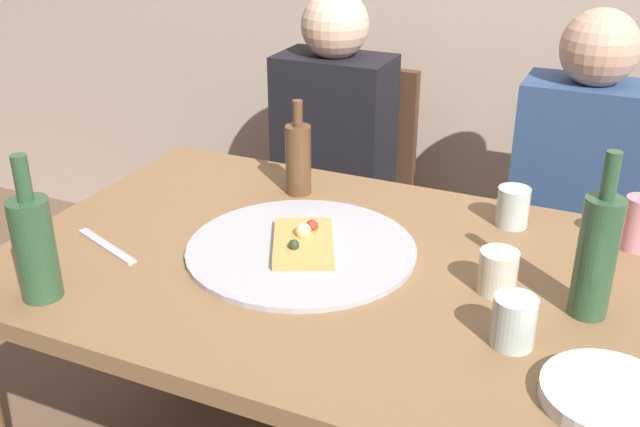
{
  "coord_description": "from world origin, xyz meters",
  "views": [
    {
      "loc": [
        0.52,
        -1.29,
        1.5
      ],
      "look_at": [
        -0.12,
        0.11,
        0.78
      ],
      "focal_mm": 41.74,
      "sensor_mm": 36.0,
      "label": 1
    }
  ],
  "objects_px": {
    "pizza_tray": "(301,249)",
    "wine_bottle": "(298,158)",
    "pizza_slice_last": "(303,241)",
    "soda_can": "(638,223)",
    "beer_bottle": "(34,246)",
    "table_knife": "(106,246)",
    "dining_table": "(348,295)",
    "water_bottle": "(597,254)",
    "tumbler_far": "(513,207)",
    "chair_right": "(573,225)",
    "plate_stack": "(610,396)",
    "chair_left": "(341,185)",
    "guest_in_sweater": "(322,164)",
    "guest_in_beanie": "(572,206)",
    "wine_glass": "(514,321)",
    "tumbler_near": "(498,272)"
  },
  "relations": [
    {
      "from": "wine_bottle",
      "to": "plate_stack",
      "type": "relative_size",
      "value": 1.13
    },
    {
      "from": "chair_right",
      "to": "guest_in_sweater",
      "type": "height_order",
      "value": "guest_in_sweater"
    },
    {
      "from": "tumbler_far",
      "to": "beer_bottle",
      "type": "bearing_deg",
      "value": -137.77
    },
    {
      "from": "soda_can",
      "to": "wine_bottle",
      "type": "bearing_deg",
      "value": -177.96
    },
    {
      "from": "wine_bottle",
      "to": "tumbler_far",
      "type": "height_order",
      "value": "wine_bottle"
    },
    {
      "from": "wine_bottle",
      "to": "wine_glass",
      "type": "distance_m",
      "value": 0.79
    },
    {
      "from": "tumbler_near",
      "to": "chair_left",
      "type": "bearing_deg",
      "value": 129.26
    },
    {
      "from": "tumbler_near",
      "to": "chair_left",
      "type": "relative_size",
      "value": 0.1
    },
    {
      "from": "water_bottle",
      "to": "tumbler_far",
      "type": "relative_size",
      "value": 3.47
    },
    {
      "from": "beer_bottle",
      "to": "table_knife",
      "type": "xyz_separation_m",
      "value": [
        -0.02,
        0.22,
        -0.11
      ]
    },
    {
      "from": "chair_left",
      "to": "guest_in_sweater",
      "type": "bearing_deg",
      "value": 90.0
    },
    {
      "from": "soda_can",
      "to": "wine_glass",
      "type": "bearing_deg",
      "value": -109.86
    },
    {
      "from": "dining_table",
      "to": "wine_bottle",
      "type": "relative_size",
      "value": 6.03
    },
    {
      "from": "soda_can",
      "to": "table_knife",
      "type": "bearing_deg",
      "value": -155.77
    },
    {
      "from": "guest_in_sweater",
      "to": "tumbler_near",
      "type": "bearing_deg",
      "value": 134.82
    },
    {
      "from": "wine_glass",
      "to": "tumbler_far",
      "type": "bearing_deg",
      "value": 101.37
    },
    {
      "from": "pizza_slice_last",
      "to": "table_knife",
      "type": "xyz_separation_m",
      "value": [
        -0.41,
        -0.17,
        -0.02
      ]
    },
    {
      "from": "wine_bottle",
      "to": "chair_left",
      "type": "distance_m",
      "value": 0.66
    },
    {
      "from": "chair_right",
      "to": "plate_stack",
      "type": "bearing_deg",
      "value": 98.53
    },
    {
      "from": "water_bottle",
      "to": "chair_right",
      "type": "xyz_separation_m",
      "value": [
        -0.1,
        0.86,
        -0.34
      ]
    },
    {
      "from": "soda_can",
      "to": "plate_stack",
      "type": "xyz_separation_m",
      "value": [
        -0.0,
        -0.58,
        -0.05
      ]
    },
    {
      "from": "wine_bottle",
      "to": "tumbler_far",
      "type": "xyz_separation_m",
      "value": [
        0.54,
        0.03,
        -0.05
      ]
    },
    {
      "from": "water_bottle",
      "to": "chair_right",
      "type": "relative_size",
      "value": 0.36
    },
    {
      "from": "dining_table",
      "to": "chair_left",
      "type": "xyz_separation_m",
      "value": [
        -0.39,
        0.87,
        -0.14
      ]
    },
    {
      "from": "dining_table",
      "to": "soda_can",
      "type": "xyz_separation_m",
      "value": [
        0.55,
        0.33,
        0.14
      ]
    },
    {
      "from": "pizza_tray",
      "to": "guest_in_beanie",
      "type": "bearing_deg",
      "value": 54.91
    },
    {
      "from": "wine_bottle",
      "to": "soda_can",
      "type": "distance_m",
      "value": 0.82
    },
    {
      "from": "wine_bottle",
      "to": "pizza_slice_last",
      "type": "bearing_deg",
      "value": -62.2
    },
    {
      "from": "pizza_tray",
      "to": "chair_right",
      "type": "distance_m",
      "value": 1.02
    },
    {
      "from": "wine_glass",
      "to": "guest_in_beanie",
      "type": "distance_m",
      "value": 0.88
    },
    {
      "from": "water_bottle",
      "to": "tumbler_far",
      "type": "height_order",
      "value": "water_bottle"
    },
    {
      "from": "pizza_tray",
      "to": "wine_bottle",
      "type": "xyz_separation_m",
      "value": [
        -0.15,
        0.29,
        0.09
      ]
    },
    {
      "from": "pizza_slice_last",
      "to": "soda_can",
      "type": "xyz_separation_m",
      "value": [
        0.66,
        0.32,
        0.04
      ]
    },
    {
      "from": "wine_bottle",
      "to": "guest_in_beanie",
      "type": "bearing_deg",
      "value": 32.83
    },
    {
      "from": "wine_bottle",
      "to": "chair_left",
      "type": "relative_size",
      "value": 0.28
    },
    {
      "from": "pizza_slice_last",
      "to": "wine_bottle",
      "type": "bearing_deg",
      "value": 117.8
    },
    {
      "from": "wine_bottle",
      "to": "water_bottle",
      "type": "xyz_separation_m",
      "value": [
        0.75,
        -0.29,
        0.03
      ]
    },
    {
      "from": "tumbler_near",
      "to": "soda_can",
      "type": "relative_size",
      "value": 0.73
    },
    {
      "from": "pizza_slice_last",
      "to": "chair_left",
      "type": "distance_m",
      "value": 0.93
    },
    {
      "from": "pizza_slice_last",
      "to": "tumbler_near",
      "type": "distance_m",
      "value": 0.43
    },
    {
      "from": "dining_table",
      "to": "table_knife",
      "type": "xyz_separation_m",
      "value": [
        -0.52,
        -0.15,
        0.08
      ]
    },
    {
      "from": "pizza_slice_last",
      "to": "beer_bottle",
      "type": "height_order",
      "value": "beer_bottle"
    },
    {
      "from": "table_knife",
      "to": "chair_left",
      "type": "height_order",
      "value": "chair_left"
    },
    {
      "from": "guest_in_beanie",
      "to": "soda_can",
      "type": "bearing_deg",
      "value": 113.4
    },
    {
      "from": "water_bottle",
      "to": "soda_can",
      "type": "relative_size",
      "value": 2.68
    },
    {
      "from": "wine_bottle",
      "to": "guest_in_sweater",
      "type": "relative_size",
      "value": 0.21
    },
    {
      "from": "beer_bottle",
      "to": "plate_stack",
      "type": "relative_size",
      "value": 1.36
    },
    {
      "from": "chair_left",
      "to": "guest_in_sweater",
      "type": "relative_size",
      "value": 0.77
    },
    {
      "from": "chair_left",
      "to": "wine_bottle",
      "type": "bearing_deg",
      "value": 101.92
    },
    {
      "from": "tumbler_far",
      "to": "wine_glass",
      "type": "relative_size",
      "value": 1.0
    }
  ]
}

